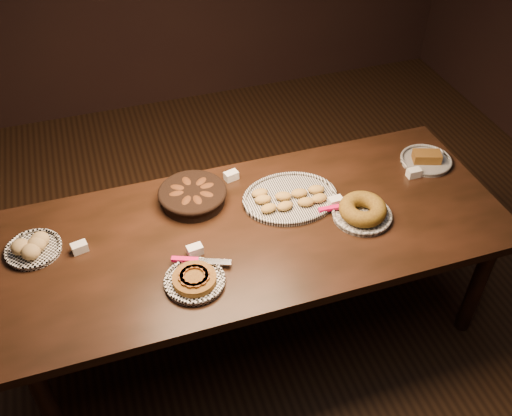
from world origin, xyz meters
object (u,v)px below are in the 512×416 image
object	(u,v)px
bundt_cake_plate	(362,211)
buffet_table	(258,237)
apple_tart_plate	(195,280)
madeleine_platter	(290,198)

from	to	relation	value
bundt_cake_plate	buffet_table	bearing A→B (deg)	164.04
apple_tart_plate	bundt_cake_plate	bearing A→B (deg)	10.88
buffet_table	madeleine_platter	distance (m)	0.26
buffet_table	apple_tart_plate	size ratio (longest dim) A/B	7.60
buffet_table	madeleine_platter	xyz separation A→B (m)	(0.21, 0.12, 0.09)
madeleine_platter	bundt_cake_plate	xyz separation A→B (m)	(0.29, -0.22, 0.02)
apple_tart_plate	bundt_cake_plate	xyz separation A→B (m)	(0.87, 0.15, 0.02)
bundt_cake_plate	madeleine_platter	bearing A→B (deg)	137.72
bundt_cake_plate	apple_tart_plate	bearing A→B (deg)	-174.83
buffet_table	bundt_cake_plate	world-z (taller)	bundt_cake_plate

